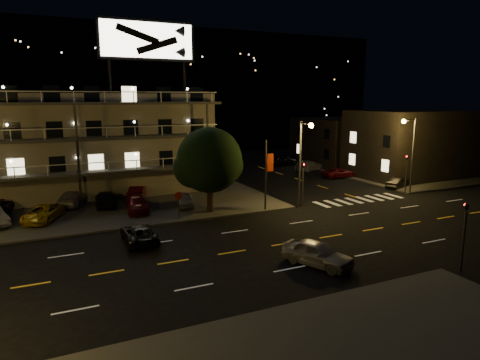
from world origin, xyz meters
name	(u,v)px	position (x,y,z in m)	size (l,w,h in m)	color
ground	(259,248)	(0.00, 0.00, 0.00)	(140.00, 140.00, 0.00)	black
curb_nw	(34,203)	(-14.00, 20.00, 0.07)	(44.00, 24.00, 0.15)	#3D3D3A
curb_ne	(385,171)	(30.00, 20.00, 0.07)	(16.00, 24.00, 0.15)	#3D3D3A
motel	(72,143)	(-9.94, 23.88, 5.34)	(28.00, 13.80, 18.10)	gray
side_bldg_front	(409,144)	(29.99, 16.00, 4.25)	(14.06, 10.00, 8.50)	black
side_bldg_back	(348,141)	(29.99, 28.00, 3.50)	(14.06, 12.00, 7.00)	black
hill_backdrop	(76,90)	(-5.94, 68.78, 11.55)	(120.00, 25.00, 24.00)	black
streetlight_nc	(302,155)	(8.50, 7.94, 4.96)	(0.44, 1.92, 8.00)	#2D2D30
streetlight_ne	(411,147)	(22.14, 8.30, 4.96)	(1.92, 0.44, 8.00)	#2D2D30
signal_nw	(303,179)	(9.00, 8.50, 2.57)	(0.20, 0.27, 4.60)	#2D2D30
signal_sw	(465,229)	(9.00, -8.50, 2.57)	(0.20, 0.27, 4.60)	#2D2D30
signal_ne	(407,170)	(22.00, 8.50, 2.57)	(0.27, 0.20, 4.60)	#2D2D30
banner_north	(267,174)	(5.09, 8.40, 3.43)	(0.83, 0.16, 6.40)	#2D2D30
stop_sign	(179,201)	(-3.00, 8.57, 1.71)	(0.91, 0.11, 2.61)	#2D2D30
tree	(209,162)	(0.13, 9.76, 4.58)	(5.92, 5.70, 7.45)	black
lot_car_2	(42,213)	(-13.27, 12.80, 0.79)	(2.12, 4.59, 1.28)	gold
lot_car_3	(137,204)	(-5.66, 12.57, 0.81)	(1.85, 4.55, 1.32)	#550C0F
lot_car_4	(185,200)	(-1.23, 12.48, 0.78)	(1.48, 3.67, 1.25)	#97969B
lot_car_7	(72,198)	(-10.68, 17.18, 0.85)	(1.96, 4.83, 1.40)	#97969B
lot_car_8	(106,198)	(-7.91, 15.54, 0.91)	(1.79, 4.46, 1.52)	black
lot_car_9	(138,192)	(-4.58, 17.41, 0.81)	(1.39, 3.99, 1.31)	#550C0F
side_car_0	(398,183)	(23.35, 10.90, 0.62)	(1.30, 3.73, 1.23)	black
side_car_1	(339,173)	(21.44, 18.99, 0.63)	(2.09, 4.53, 1.26)	#550C0F
side_car_2	(309,166)	(21.07, 25.28, 0.70)	(1.95, 4.79, 1.39)	#97969B
side_car_3	(284,160)	(20.14, 30.78, 0.75)	(1.78, 4.42, 1.51)	black
road_car_east	(317,253)	(1.82, -4.20, 0.76)	(1.80, 4.47, 1.52)	#97969B
road_car_west	(139,233)	(-7.13, 4.64, 0.64)	(2.13, 4.63, 1.29)	black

